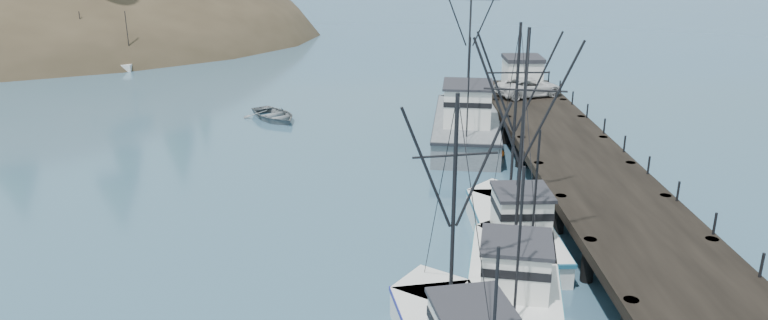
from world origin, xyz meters
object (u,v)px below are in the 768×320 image
pickup_truck (529,87)px  pier (584,168)px  trawler_near (513,279)px  trawler_far (512,227)px  motorboat (274,120)px  work_vessel (466,123)px  pier_shed (522,73)px

pickup_truck → pier: bearing=158.3°
trawler_near → trawler_far: (0.92, 5.13, 0.00)m
trawler_far → pickup_truck: 22.91m
trawler_near → motorboat: 31.12m
pier → work_vessel: size_ratio=2.87×
pier → pier_shed: 18.08m
pier → pier_shed: size_ratio=13.75×
pier → pier_shed: pier_shed is taller
pier → pier_shed: (-0.07, 18.00, 1.73)m
pier → work_vessel: (-5.34, 10.94, -0.46)m
trawler_far → pickup_truck: (5.26, 22.22, 1.92)m
pier → motorboat: pier is taller
trawler_near → trawler_far: trawler_near is taller
trawler_far → pier_shed: bearing=78.1°
work_vessel → pickup_truck: bearing=43.2°
trawler_near → motorboat: size_ratio=2.15×
work_vessel → pier: bearing=-64.0°
trawler_near → work_vessel: (0.72, 22.23, 0.41)m
work_vessel → motorboat: bearing=159.3°
trawler_far → work_vessel: bearing=90.7°
trawler_far → pier_shed: 24.82m
pier_shed → pickup_truck: bearing=-84.5°
trawler_near → motorboat: trawler_near is taller
pier_shed → motorboat: (-19.97, -1.49, -3.42)m
pickup_truck → motorboat: 20.34m
pier_shed → motorboat: pier_shed is taller
pickup_truck → work_vessel: bearing=111.9°
work_vessel → pickup_truck: size_ratio=2.88×
pier_shed → pickup_truck: size_ratio=0.60×
pier → pickup_truck: bearing=89.6°
pier → pickup_truck: pickup_truck is taller
work_vessel → pickup_truck: (5.46, 5.12, 1.51)m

